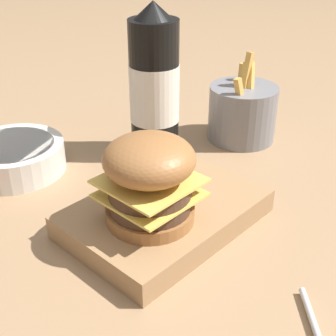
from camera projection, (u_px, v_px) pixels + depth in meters
name	position (u px, v px, depth m)	size (l,w,h in m)	color
ground_plane	(200.00, 243.00, 0.58)	(6.00, 6.00, 0.00)	#9E7A56
serving_board	(168.00, 212.00, 0.61)	(0.25, 0.17, 0.03)	#A37A51
burger	(150.00, 179.00, 0.54)	(0.11, 0.11, 0.11)	#9E6638
ketchup_bottle	(154.00, 88.00, 0.74)	(0.08, 0.08, 0.25)	black
fries_basket	(242.00, 112.00, 0.82)	(0.12, 0.12, 0.15)	slate
side_bowl	(14.00, 156.00, 0.73)	(0.16, 0.16, 0.05)	silver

